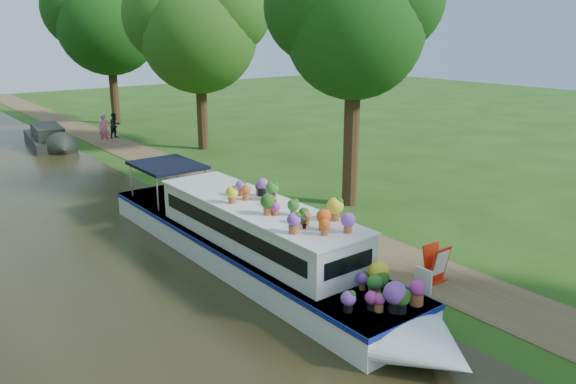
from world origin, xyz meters
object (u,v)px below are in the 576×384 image
(pedestrian_pink, at_px, (104,129))
(second_boat, at_px, (48,138))
(plant_boat, at_px, (257,241))
(pedestrian_dark, at_px, (115,125))
(sandwich_board, at_px, (436,265))

(pedestrian_pink, bearing_deg, second_boat, -178.63)
(plant_boat, height_order, pedestrian_dark, plant_boat)
(plant_boat, height_order, sandwich_board, plant_boat)
(sandwich_board, height_order, pedestrian_pink, pedestrian_pink)
(second_boat, distance_m, sandwich_board, 23.96)
(second_boat, height_order, pedestrian_dark, pedestrian_dark)
(second_boat, xyz_separation_m, sandwich_board, (2.90, -23.79, -0.02))
(pedestrian_pink, distance_m, pedestrian_dark, 1.69)
(pedestrian_dark, bearing_deg, plant_boat, -121.39)
(pedestrian_pink, height_order, pedestrian_dark, pedestrian_pink)
(plant_boat, height_order, pedestrian_pink, plant_boat)
(plant_boat, distance_m, pedestrian_dark, 20.95)
(plant_boat, xyz_separation_m, sandwich_board, (3.21, -3.35, -0.40))
(second_boat, relative_size, pedestrian_pink, 3.76)
(pedestrian_dark, bearing_deg, sandwich_board, -112.23)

